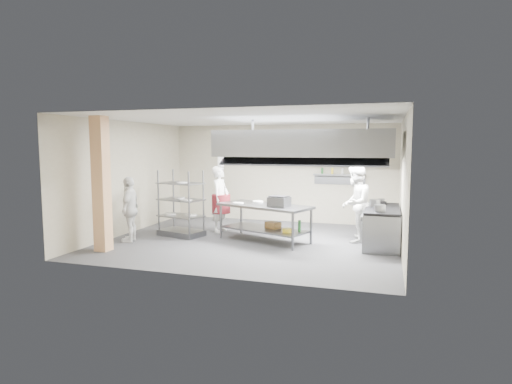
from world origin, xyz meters
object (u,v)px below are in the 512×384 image
(griddle, at_px, (279,202))
(stockpot, at_px, (375,203))
(pass_rack, at_px, (181,203))
(chef_head, at_px, (220,199))
(chef_line, at_px, (355,204))
(cooking_range, at_px, (382,228))
(chef_plating, at_px, (130,209))
(island, at_px, (265,223))

(griddle, relative_size, stockpot, 1.85)
(pass_rack, distance_m, stockpot, 4.90)
(chef_head, relative_size, chef_line, 0.96)
(chef_line, bearing_deg, chef_head, -82.88)
(pass_rack, height_order, chef_head, chef_head)
(cooking_range, height_order, chef_plating, chef_plating)
(island, bearing_deg, cooking_range, 28.59)
(stockpot, bearing_deg, chef_plating, -165.25)
(chef_plating, distance_m, griddle, 3.66)
(stockpot, bearing_deg, chef_line, 168.75)
(chef_plating, bearing_deg, stockpot, 90.12)
(island, relative_size, chef_plating, 1.45)
(griddle, bearing_deg, chef_line, 40.58)
(island, bearing_deg, stockpot, 31.59)
(stockpot, bearing_deg, cooking_range, -31.55)
(chef_line, bearing_deg, pass_rack, -72.35)
(chef_head, bearing_deg, chef_line, -89.32)
(chef_plating, relative_size, griddle, 3.42)
(chef_head, height_order, chef_line, chef_line)
(island, xyz_separation_m, chef_plating, (-3.15, -1.00, 0.35))
(chef_head, distance_m, griddle, 2.12)
(chef_head, xyz_separation_m, chef_plating, (-1.68, -1.76, -0.10))
(pass_rack, relative_size, griddle, 3.66)
(griddle, bearing_deg, chef_plating, -151.70)
(pass_rack, bearing_deg, chef_plating, -117.22)
(cooking_range, relative_size, stockpot, 7.90)
(chef_plating, xyz_separation_m, griddle, (3.57, 0.80, 0.22))
(cooking_range, distance_m, chef_head, 4.30)
(chef_line, bearing_deg, chef_plating, -63.57)
(island, distance_m, griddle, 0.73)
(cooking_range, xyz_separation_m, griddle, (-2.37, -0.60, 0.60))
(pass_rack, distance_m, cooking_range, 5.09)
(cooking_range, xyz_separation_m, chef_head, (-4.26, 0.36, 0.48))
(cooking_range, distance_m, chef_line, 0.86)
(pass_rack, height_order, chef_plating, pass_rack)
(chef_line, bearing_deg, island, -64.74)
(chef_line, height_order, chef_plating, chef_line)
(pass_rack, height_order, chef_line, chef_line)
(pass_rack, xyz_separation_m, griddle, (2.68, -0.18, 0.17))
(island, relative_size, chef_line, 1.23)
(pass_rack, relative_size, chef_line, 0.91)
(island, relative_size, stockpot, 9.20)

